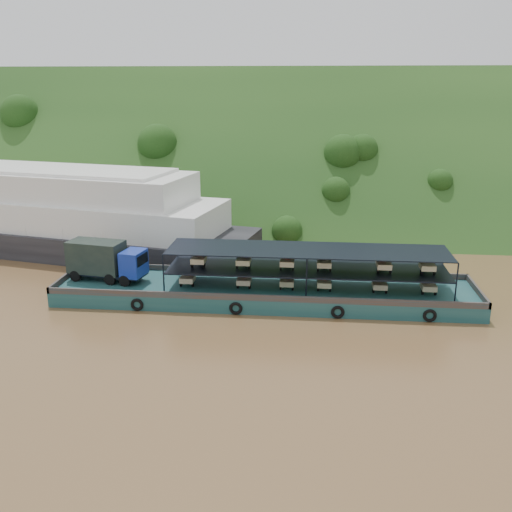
{
  "coord_description": "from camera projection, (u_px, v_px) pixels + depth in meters",
  "views": [
    {
      "loc": [
        2.61,
        -44.16,
        17.65
      ],
      "look_at": [
        -2.0,
        3.0,
        3.2
      ],
      "focal_mm": 40.0,
      "sensor_mm": 36.0,
      "label": 1
    }
  ],
  "objects": [
    {
      "name": "passenger_ferry",
      "position": [
        55.0,
        214.0,
        62.37
      ],
      "size": [
        45.41,
        19.84,
        8.93
      ],
      "rotation": [
        0.0,
        0.0,
        -0.21
      ],
      "color": "black",
      "rests_on": "ground"
    },
    {
      "name": "hillside",
      "position": [
        292.0,
        211.0,
        81.7
      ],
      "size": [
        140.0,
        39.6,
        39.6
      ],
      "primitive_type": "cube",
      "rotation": [
        0.79,
        0.0,
        0.0
      ],
      "color": "#143613",
      "rests_on": "ground"
    },
    {
      "name": "ground",
      "position": [
        276.0,
        304.0,
        47.43
      ],
      "size": [
        160.0,
        160.0,
        0.0
      ],
      "primitive_type": "plane",
      "color": "brown",
      "rests_on": "ground"
    },
    {
      "name": "cargo_barge",
      "position": [
        251.0,
        286.0,
        48.17
      ],
      "size": [
        35.0,
        7.18,
        4.62
      ],
      "color": "#134144",
      "rests_on": "ground"
    }
  ]
}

